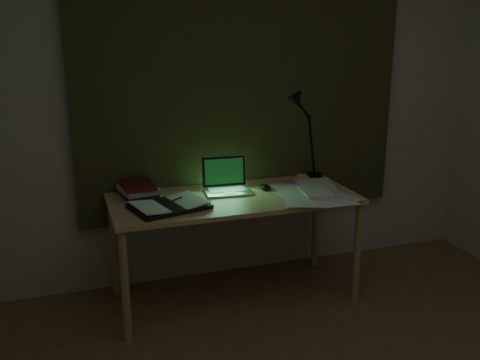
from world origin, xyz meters
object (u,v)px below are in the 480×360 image
object	(u,v)px
loose_papers	(306,193)
open_textbook	(169,205)
laptop	(228,177)
desk_lamp	(316,135)
book_stack	(138,189)
desk	(234,248)

from	to	relation	value
loose_papers	open_textbook	bearing A→B (deg)	179.32
laptop	loose_papers	bearing A→B (deg)	-19.54
desk_lamp	book_stack	bearing A→B (deg)	171.96
laptop	desk_lamp	distance (m)	0.73
open_textbook	desk_lamp	distance (m)	1.18
desk	laptop	size ratio (longest dim) A/B	4.58
loose_papers	desk_lamp	distance (m)	0.52
desk	book_stack	xyz separation A→B (m)	(-0.55, 0.19, 0.39)
desk	desk_lamp	bearing A→B (deg)	21.25
book_stack	desk	bearing A→B (deg)	-18.62
open_textbook	laptop	bearing A→B (deg)	9.52
desk_lamp	open_textbook	bearing A→B (deg)	-173.41
open_textbook	loose_papers	bearing A→B (deg)	-15.10
desk	open_textbook	bearing A→B (deg)	-167.04
loose_papers	laptop	bearing A→B (deg)	156.54
laptop	book_stack	size ratio (longest dim) A/B	1.35
book_stack	loose_papers	distance (m)	1.03
desk	loose_papers	xyz separation A→B (m)	(0.43, -0.11, 0.35)
laptop	desk_lamp	world-z (taller)	desk_lamp
desk	book_stack	size ratio (longest dim) A/B	6.17
book_stack	open_textbook	bearing A→B (deg)	-64.55
book_stack	desk_lamp	size ratio (longest dim) A/B	0.41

